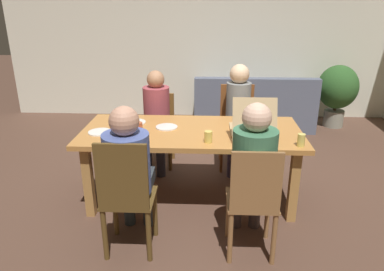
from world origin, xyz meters
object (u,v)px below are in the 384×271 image
person_3 (238,110)px  plate_2 (134,122)px  chair_1 (253,199)px  plate_0 (167,127)px  plate_1 (100,132)px  couch (253,108)px  chair_0 (158,127)px  drinking_glass_2 (301,140)px  potted_plant (337,90)px  person_2 (129,166)px  person_0 (156,113)px  chair_3 (237,121)px  dining_table (192,138)px  drinking_glass_1 (208,137)px  pizza_box_0 (251,127)px  chair_2 (126,195)px  person_1 (253,166)px  drinking_glass_0 (139,130)px

person_3 → plate_2: person_3 is taller
chair_1 → plate_0: 1.22m
plate_1 → couch: 3.02m
chair_0 → drinking_glass_2: 1.91m
potted_plant → plate_2: bearing=-141.5°
person_2 → person_3: person_3 is taller
person_0 → chair_3: person_0 is taller
dining_table → person_3: 0.90m
plate_1 → plate_2: size_ratio=0.92×
chair_0 → person_3: bearing=-8.7°
dining_table → potted_plant: size_ratio=2.14×
person_2 → drinking_glass_2: 1.45m
couch → person_3: bearing=-102.9°
dining_table → plate_0: size_ratio=9.85×
chair_0 → drinking_glass_1: bearing=-63.0°
dining_table → couch: (0.87, 2.33, -0.37)m
chair_1 → plate_1: (-1.36, 0.76, 0.24)m
person_0 → plate_1: bearing=-115.1°
chair_3 → plate_1: 1.70m
pizza_box_0 → plate_0: 0.81m
potted_plant → pizza_box_0: bearing=-123.5°
chair_0 → person_0: (-0.00, -0.14, 0.22)m
chair_1 → drinking_glass_2: size_ratio=8.55×
chair_2 → potted_plant: size_ratio=1.00×
chair_1 → person_0: bearing=120.4°
chair_0 → couch: bearing=47.6°
pizza_box_0 → plate_2: 1.18m
person_1 → plate_2: (-1.09, 0.92, 0.03)m
chair_3 → plate_0: 1.14m
plate_1 → potted_plant: size_ratio=0.22×
drinking_glass_2 → chair_0: bearing=138.1°
plate_0 → potted_plant: bearing=43.9°
chair_2 → plate_1: chair_2 is taller
plate_2 → chair_1: bearing=-44.1°
chair_2 → person_3: 1.90m
plate_0 → drinking_glass_2: size_ratio=1.94×
pizza_box_0 → plate_2: pizza_box_0 is taller
drinking_glass_1 → person_0: bearing=120.0°
chair_2 → person_2: 0.23m
person_0 → drinking_glass_1: (0.61, -1.06, 0.12)m
chair_2 → plate_0: (0.20, 0.94, 0.22)m
dining_table → drinking_glass_0: bearing=-156.5°
pizza_box_0 → person_0: bearing=141.6°
potted_plant → person_2: bearing=-130.0°
chair_1 → couch: chair_1 is taller
dining_table → chair_3: chair_3 is taller
dining_table → chair_0: bearing=116.8°
person_1 → drinking_glass_0: (-0.97, 0.53, 0.09)m
person_3 → plate_0: bearing=-137.4°
dining_table → chair_1: bearing=-60.2°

